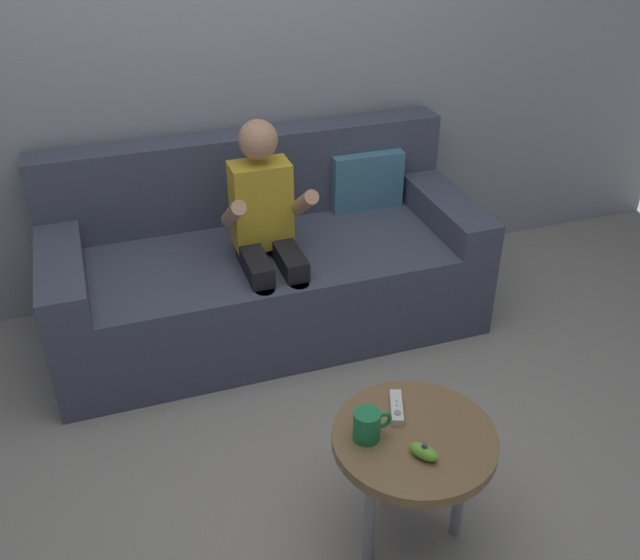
{
  "coord_description": "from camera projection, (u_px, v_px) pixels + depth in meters",
  "views": [
    {
      "loc": [
        -0.63,
        -1.55,
        1.94
      ],
      "look_at": [
        0.06,
        0.5,
        0.59
      ],
      "focal_mm": 40.29,
      "sensor_mm": 36.0,
      "label": 1
    }
  ],
  "objects": [
    {
      "name": "ground_plane",
      "position": [
        350.0,
        504.0,
        2.44
      ],
      "size": [
        9.77,
        9.77,
        0.0
      ],
      "primitive_type": "plane",
      "color": "#9E998E"
    },
    {
      "name": "wall_back",
      "position": [
        225.0,
        25.0,
        3.03
      ],
      "size": [
        4.88,
        0.05,
        2.5
      ],
      "primitive_type": "cube",
      "color": "#999EA8",
      "rests_on": "ground"
    },
    {
      "name": "couch",
      "position": [
        265.0,
        265.0,
        3.23
      ],
      "size": [
        1.86,
        0.8,
        0.81
      ],
      "color": "#474C60",
      "rests_on": "ground"
    },
    {
      "name": "person_seated_on_couch",
      "position": [
        267.0,
        229.0,
        2.93
      ],
      "size": [
        0.34,
        0.42,
        1.0
      ],
      "color": "black",
      "rests_on": "ground"
    },
    {
      "name": "coffee_table",
      "position": [
        413.0,
        447.0,
        2.13
      ],
      "size": [
        0.49,
        0.49,
        0.44
      ],
      "color": "brown",
      "rests_on": "ground"
    },
    {
      "name": "game_remote_white_near_edge",
      "position": [
        396.0,
        408.0,
        2.19
      ],
      "size": [
        0.08,
        0.14,
        0.03
      ],
      "color": "white",
      "rests_on": "coffee_table"
    },
    {
      "name": "nunchuk_lime",
      "position": [
        424.0,
        452.0,
        2.02
      ],
      "size": [
        0.09,
        0.1,
        0.05
      ],
      "color": "#72C638",
      "rests_on": "coffee_table"
    },
    {
      "name": "coffee_mug",
      "position": [
        368.0,
        425.0,
        2.07
      ],
      "size": [
        0.12,
        0.08,
        0.1
      ],
      "color": "#1E7F47",
      "rests_on": "coffee_table"
    }
  ]
}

